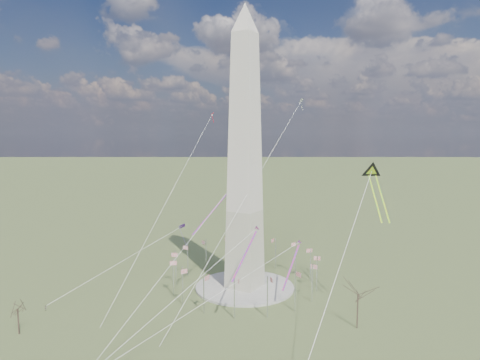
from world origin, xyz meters
The scene contains 14 objects.
ground centered at (0.00, 0.00, 0.00)m, with size 2000.00×2000.00×0.00m, color #46582C.
plaza centered at (0.00, 0.00, 0.40)m, with size 36.00×36.00×0.80m, color #ACA79E.
washington_monument centered at (0.00, 0.00, 47.95)m, with size 15.56×15.56×100.00m.
flagpole_ring centered at (0.00, 0.00, 7.27)m, with size 54.40×54.40×13.00m.
tree_near centered at (44.27, -11.73, 11.10)m, with size 8.89×8.89×15.56m.
tree_far centered at (-37.41, -63.53, 7.86)m, with size 6.31×6.31×11.03m.
person_west centered at (-45.16, -49.46, 0.85)m, with size 0.82×0.64×1.69m, color gray.
kite_delta_black centered at (42.24, 10.02, 43.10)m, with size 13.48×20.03×16.72m.
kite_diamond_purple centered at (-34.90, 8.31, 16.65)m, with size 2.68×3.30×9.65m.
kite_streamer_left centered at (12.24, -19.40, 21.57)m, with size 2.81×18.66×12.80m.
kite_streamer_mid centered at (-6.38, -6.83, 32.32)m, with size 3.75×22.23×15.27m.
kite_streamer_right centered at (18.86, 0.67, 13.41)m, with size 2.97×18.37×12.61m.
kite_small_red centered at (-39.76, 39.06, 65.10)m, with size 1.69×1.79×5.04m.
kite_small_white centered at (4.77, 40.17, 69.74)m, with size 1.70×2.43×5.06m.
Camera 1 is at (74.56, -131.74, 56.58)m, focal length 32.00 mm.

